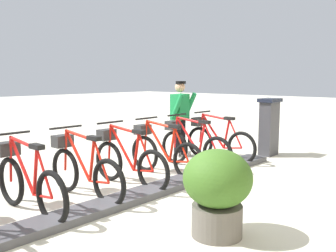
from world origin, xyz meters
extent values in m
plane|color=beige|center=(0.00, 0.00, 0.00)|extent=(60.00, 60.00, 0.00)
cube|color=#47474C|center=(0.00, 0.00, 0.05)|extent=(0.44, 6.73, 0.10)
cube|color=#38383D|center=(0.05, -3.95, 0.60)|extent=(0.28, 0.44, 1.20)
cube|color=#194C8C|center=(0.20, -3.95, 0.95)|extent=(0.03, 0.30, 0.40)
cube|color=black|center=(0.05, -3.95, 1.24)|extent=(0.36, 0.52, 0.08)
torus|color=black|center=(0.03, -2.76, 0.33)|extent=(0.67, 0.07, 0.67)
torus|color=black|center=(1.07, -2.77, 0.33)|extent=(0.67, 0.07, 0.67)
cylinder|color=red|center=(0.73, -2.77, 0.61)|extent=(0.60, 0.05, 0.70)
cylinder|color=red|center=(0.39, -2.76, 0.58)|extent=(0.16, 0.04, 0.61)
cylinder|color=red|center=(0.67, -2.77, 0.92)|extent=(0.69, 0.05, 0.11)
cylinder|color=red|center=(0.24, -2.76, 0.31)|extent=(0.43, 0.03, 0.09)
cylinder|color=red|center=(0.18, -2.76, 0.61)|extent=(0.33, 0.03, 0.56)
cylinder|color=red|center=(1.04, -2.77, 0.64)|extent=(0.10, 0.04, 0.62)
cube|color=black|center=(0.33, -2.76, 0.91)|extent=(0.22, 0.10, 0.06)
cylinder|color=black|center=(1.01, -2.77, 1.00)|extent=(0.03, 0.54, 0.03)
cube|color=#2D2D2D|center=(1.12, -2.77, 0.78)|extent=(0.20, 0.28, 0.18)
torus|color=black|center=(0.03, -1.92, 0.33)|extent=(0.67, 0.07, 0.67)
torus|color=black|center=(1.07, -1.92, 0.33)|extent=(0.67, 0.07, 0.67)
cylinder|color=red|center=(0.73, -1.92, 0.61)|extent=(0.60, 0.05, 0.70)
cylinder|color=red|center=(0.39, -1.92, 0.58)|extent=(0.16, 0.04, 0.61)
cylinder|color=red|center=(0.67, -1.92, 0.92)|extent=(0.69, 0.05, 0.11)
cylinder|color=red|center=(0.24, -1.92, 0.31)|extent=(0.43, 0.03, 0.09)
cylinder|color=red|center=(0.18, -1.92, 0.61)|extent=(0.33, 0.03, 0.56)
cylinder|color=red|center=(1.04, -1.92, 0.64)|extent=(0.10, 0.04, 0.62)
cube|color=black|center=(0.33, -1.92, 0.91)|extent=(0.22, 0.10, 0.06)
cylinder|color=black|center=(1.01, -1.92, 1.00)|extent=(0.03, 0.54, 0.03)
cube|color=#2D2D2D|center=(1.12, -1.92, 0.78)|extent=(0.20, 0.28, 0.18)
torus|color=black|center=(0.03, -1.07, 0.33)|extent=(0.67, 0.07, 0.67)
torus|color=black|center=(1.07, -1.07, 0.33)|extent=(0.67, 0.07, 0.67)
cylinder|color=red|center=(0.73, -1.07, 0.61)|extent=(0.60, 0.05, 0.70)
cylinder|color=red|center=(0.39, -1.07, 0.58)|extent=(0.16, 0.04, 0.61)
cylinder|color=red|center=(0.67, -1.07, 0.92)|extent=(0.69, 0.05, 0.11)
cylinder|color=red|center=(0.24, -1.07, 0.31)|extent=(0.43, 0.03, 0.09)
cylinder|color=red|center=(0.18, -1.07, 0.61)|extent=(0.33, 0.03, 0.56)
cylinder|color=red|center=(1.04, -1.07, 0.64)|extent=(0.10, 0.04, 0.62)
cube|color=black|center=(0.33, -1.07, 0.91)|extent=(0.22, 0.10, 0.06)
cylinder|color=black|center=(1.01, -1.07, 1.00)|extent=(0.03, 0.54, 0.03)
cube|color=#2D2D2D|center=(1.12, -1.07, 0.78)|extent=(0.20, 0.28, 0.18)
torus|color=black|center=(0.03, -0.22, 0.33)|extent=(0.67, 0.07, 0.67)
torus|color=black|center=(1.07, -0.23, 0.33)|extent=(0.67, 0.07, 0.67)
cylinder|color=red|center=(0.73, -0.22, 0.61)|extent=(0.60, 0.05, 0.70)
cylinder|color=red|center=(0.39, -0.22, 0.58)|extent=(0.16, 0.04, 0.61)
cylinder|color=red|center=(0.67, -0.22, 0.92)|extent=(0.69, 0.05, 0.11)
cylinder|color=red|center=(0.24, -0.22, 0.31)|extent=(0.43, 0.03, 0.09)
cylinder|color=red|center=(0.18, -0.22, 0.61)|extent=(0.33, 0.03, 0.56)
cylinder|color=red|center=(1.04, -0.23, 0.64)|extent=(0.10, 0.04, 0.62)
cube|color=black|center=(0.33, -0.22, 0.91)|extent=(0.22, 0.10, 0.06)
cylinder|color=black|center=(1.01, -0.23, 1.00)|extent=(0.03, 0.54, 0.03)
cube|color=#2D2D2D|center=(1.12, -0.23, 0.78)|extent=(0.20, 0.28, 0.18)
torus|color=black|center=(0.03, 0.63, 0.33)|extent=(0.67, 0.07, 0.67)
torus|color=black|center=(1.07, 0.62, 0.33)|extent=(0.67, 0.07, 0.67)
cylinder|color=red|center=(0.73, 0.62, 0.61)|extent=(0.60, 0.05, 0.70)
cylinder|color=red|center=(0.39, 0.62, 0.58)|extent=(0.16, 0.04, 0.61)
cylinder|color=red|center=(0.67, 0.62, 0.92)|extent=(0.69, 0.05, 0.11)
cylinder|color=red|center=(0.24, 0.63, 0.31)|extent=(0.43, 0.03, 0.09)
cylinder|color=red|center=(0.18, 0.63, 0.61)|extent=(0.33, 0.03, 0.56)
cylinder|color=red|center=(1.04, 0.62, 0.64)|extent=(0.10, 0.04, 0.62)
cube|color=black|center=(0.33, 0.62, 0.91)|extent=(0.22, 0.10, 0.06)
cylinder|color=black|center=(1.01, 0.62, 1.00)|extent=(0.03, 0.54, 0.03)
cube|color=#2D2D2D|center=(1.12, 0.62, 0.78)|extent=(0.20, 0.28, 0.18)
torus|color=black|center=(0.03, 1.47, 0.33)|extent=(0.67, 0.07, 0.67)
torus|color=black|center=(1.07, 1.47, 0.33)|extent=(0.67, 0.07, 0.67)
cylinder|color=red|center=(0.73, 1.47, 0.61)|extent=(0.60, 0.05, 0.70)
cylinder|color=red|center=(0.39, 1.47, 0.58)|extent=(0.16, 0.04, 0.61)
cylinder|color=red|center=(0.67, 1.47, 0.92)|extent=(0.69, 0.05, 0.11)
cylinder|color=red|center=(0.24, 1.47, 0.31)|extent=(0.43, 0.03, 0.09)
cylinder|color=red|center=(0.18, 1.47, 0.61)|extent=(0.33, 0.03, 0.56)
cylinder|color=red|center=(1.04, 1.47, 0.64)|extent=(0.10, 0.04, 0.62)
cube|color=black|center=(0.33, 1.47, 0.91)|extent=(0.22, 0.10, 0.06)
cylinder|color=black|center=(1.01, 1.47, 1.00)|extent=(0.03, 0.54, 0.03)
cube|color=#2D2D2D|center=(1.12, 1.47, 0.78)|extent=(0.20, 0.28, 0.18)
cube|color=white|center=(1.43, -2.67, 0.05)|extent=(0.27, 0.14, 0.10)
cube|color=white|center=(1.52, -2.44, 0.05)|extent=(0.27, 0.14, 0.10)
cylinder|color=black|center=(1.49, -2.66, 0.43)|extent=(0.15, 0.15, 0.82)
cylinder|color=black|center=(1.47, -2.46, 0.43)|extent=(0.15, 0.15, 0.82)
cube|color=#1B8945|center=(1.48, -2.56, 1.10)|extent=(0.31, 0.43, 0.56)
cylinder|color=#1B8945|center=(1.41, -2.83, 1.13)|extent=(0.35, 0.14, 0.57)
cylinder|color=#1B8945|center=(1.34, -2.31, 1.13)|extent=(0.35, 0.14, 0.57)
sphere|color=tan|center=(1.48, -2.56, 1.53)|extent=(0.22, 0.22, 0.22)
cylinder|color=black|center=(1.46, -2.56, 1.63)|extent=(0.22, 0.22, 0.06)
cylinder|color=#59544C|center=(-1.58, 0.41, 0.17)|extent=(0.56, 0.56, 0.35)
ellipsoid|color=#396320|center=(-1.58, 0.41, 0.65)|extent=(0.76, 0.76, 0.64)
camera|label=1|loc=(-3.83, 3.71, 1.74)|focal=40.10mm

